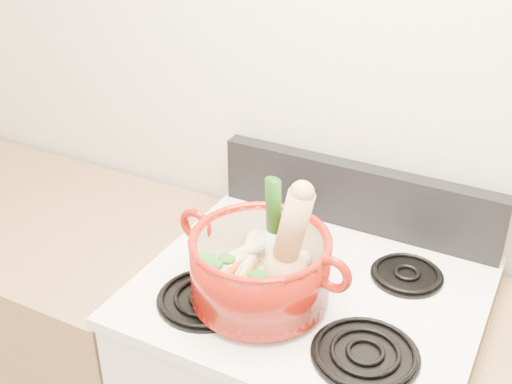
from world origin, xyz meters
The scene contains 22 objects.
wall_back centered at (0.00, 1.75, 1.30)m, with size 3.50×0.02×2.60m, color beige.
cooktop centered at (0.00, 1.40, 0.93)m, with size 0.78×0.67×0.03m, color silver.
control_backsplash centered at (0.00, 1.70, 1.04)m, with size 0.76×0.05×0.18m, color black.
counter_left centered at (-1.07, 1.40, 0.45)m, with size 1.36×0.65×0.90m, color olive.
burner_front_left centered at (-0.19, 1.24, 0.96)m, with size 0.22×0.22×0.02m, color black.
burner_front_right centered at (0.19, 1.24, 0.96)m, with size 0.22×0.22×0.02m, color black.
burner_back_left centered at (-0.19, 1.54, 0.96)m, with size 0.17×0.17×0.02m, color black.
burner_back_right centered at (0.19, 1.54, 0.96)m, with size 0.17×0.17×0.02m, color black.
dutch_oven centered at (-0.08, 1.30, 1.04)m, with size 0.31×0.31×0.15m, color maroon.
pot_handle_left centered at (-0.25, 1.31, 1.10)m, with size 0.09×0.09×0.02m, color maroon.
pot_handle_right centered at (0.09, 1.28, 1.10)m, with size 0.09×0.09×0.02m, color maroon.
squash centered at (-0.03, 1.32, 1.12)m, with size 0.10×0.10×0.25m, color tan, non-canonical shape.
leek centered at (-0.07, 1.35, 1.13)m, with size 0.04×0.04×0.26m, color silver.
ginger centered at (-0.06, 1.39, 1.02)m, with size 0.08×0.06×0.05m, color #D0BB80.
parsnip_0 centered at (-0.12, 1.31, 1.02)m, with size 0.04×0.04×0.19m, color beige.
parsnip_1 centered at (-0.15, 1.31, 1.03)m, with size 0.04×0.04×0.21m, color beige.
parsnip_2 centered at (-0.14, 1.34, 1.03)m, with size 0.04×0.04×0.17m, color beige.
parsnip_3 centered at (-0.16, 1.31, 1.04)m, with size 0.04×0.04×0.17m, color beige.
carrot_0 centered at (-0.11, 1.27, 1.01)m, with size 0.03×0.03×0.15m, color #CF600A.
carrot_1 centered at (-0.14, 1.25, 1.03)m, with size 0.03×0.03×0.15m, color #BA5809.
carrot_2 centered at (-0.04, 1.25, 1.03)m, with size 0.03×0.03×0.18m, color #CD600A.
carrot_3 centered at (-0.10, 1.23, 1.03)m, with size 0.03×0.03×0.14m, color #C04709.
Camera 1 is at (0.44, 0.28, 1.89)m, focal length 45.00 mm.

